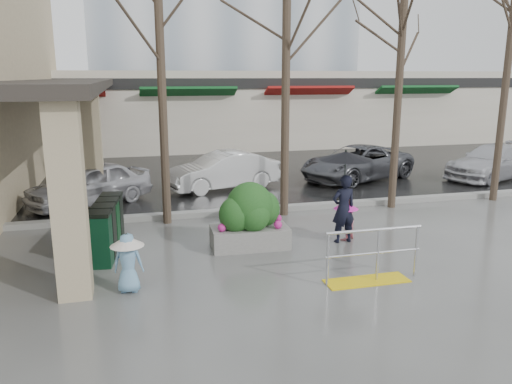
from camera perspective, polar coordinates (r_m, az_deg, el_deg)
name	(u,v)px	position (r m, az deg, el deg)	size (l,w,h in m)	color
ground	(281,265)	(10.26, 2.90, -8.31)	(120.00, 120.00, 0.00)	#51514F
street_asphalt	(176,138)	(31.47, -9.15, 6.11)	(120.00, 36.00, 0.01)	black
curb	(239,211)	(13.92, -1.99, -2.19)	(120.00, 0.30, 0.15)	gray
canopy_slab	(62,80)	(17.22, -21.32, 11.83)	(2.80, 18.00, 0.25)	#2D2823
pillar_front	(68,198)	(8.90, -20.64, -0.70)	(0.55, 0.55, 3.50)	tan
pillar_back	(92,147)	(15.28, -18.22, 4.95)	(0.55, 0.55, 3.50)	tan
storefront_row	(219,109)	(27.57, -4.27, 9.47)	(34.00, 6.74, 4.00)	beige
handrail	(371,262)	(9.59, 12.96, -7.81)	(1.90, 0.50, 1.03)	yellow
tree_west	(159,19)	(12.81, -11.03, 18.88)	(3.20, 3.20, 6.80)	#382B21
tree_midwest	(287,16)	(13.44, 3.52, 19.44)	(3.20, 3.20, 7.00)	#382B21
tree_mideast	(402,34)	(14.74, 16.37, 16.94)	(3.20, 3.20, 6.50)	#382B21
woman	(344,185)	(11.42, 10.08, 0.76)	(1.25, 1.25, 2.15)	black
child_pink	(346,215)	(11.80, 10.21, -2.63)	(0.63, 0.59, 1.02)	pink
child_blue	(128,257)	(9.10, -14.44, -7.26)	(0.60, 0.60, 1.08)	#6998BB
planter	(250,216)	(11.06, -0.70, -2.81)	(1.74, 1.01, 1.49)	slate
news_boxes	(107,228)	(11.22, -16.67, -3.91)	(0.72, 2.07, 1.13)	#0B331D
car_a	(89,184)	(15.55, -18.53, 0.86)	(1.49, 3.70, 1.26)	#BBBBC0
car_b	(223,171)	(16.89, -3.82, 2.44)	(1.33, 3.82, 1.26)	white
car_c	(357,163)	(18.76, 11.44, 3.28)	(2.09, 4.53, 1.26)	#515258
car_d	(494,162)	(20.66, 25.54, 3.15)	(1.77, 4.34, 1.26)	silver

